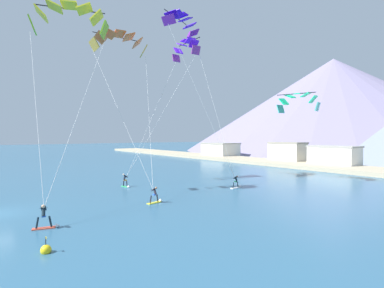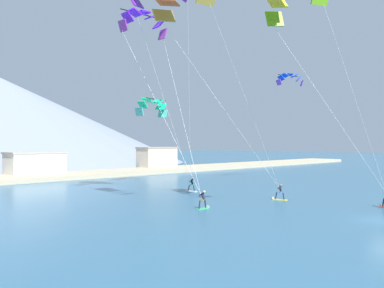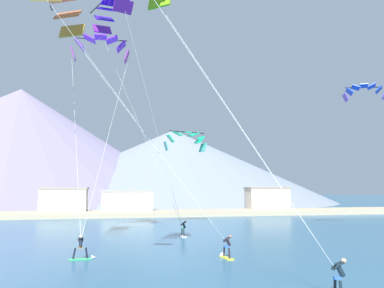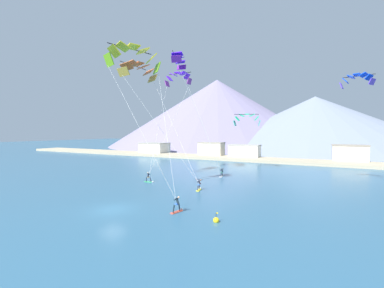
% 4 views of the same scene
% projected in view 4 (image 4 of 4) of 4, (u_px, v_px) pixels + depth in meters
% --- Properties ---
extents(ground_plane, '(400.00, 400.00, 0.00)m').
position_uv_depth(ground_plane, '(113.00, 210.00, 26.71)').
color(ground_plane, '#2D5B7A').
extents(kitesurfer_near_lead, '(0.75, 1.78, 1.63)m').
position_uv_depth(kitesurfer_near_lead, '(199.00, 187.00, 35.65)').
color(kitesurfer_near_lead, yellow).
rests_on(kitesurfer_near_lead, ground).
extents(kitesurfer_near_trail, '(0.63, 1.77, 1.62)m').
position_uv_depth(kitesurfer_near_trail, '(222.00, 174.00, 46.42)').
color(kitesurfer_near_trail, white).
rests_on(kitesurfer_near_trail, ground).
extents(kitesurfer_mid_center, '(1.76, 0.60, 1.71)m').
position_uv_depth(kitesurfer_mid_center, '(150.00, 179.00, 41.14)').
color(kitesurfer_mid_center, '#33B266').
rests_on(kitesurfer_mid_center, ground).
extents(kitesurfer_far_left, '(0.82, 1.78, 1.78)m').
position_uv_depth(kitesurfer_far_left, '(178.00, 207.00, 25.94)').
color(kitesurfer_far_left, '#E54C33').
rests_on(kitesurfer_far_left, ground).
extents(parafoil_kite_near_lead, '(13.14, 7.19, 18.08)m').
position_uv_depth(parafoil_kite_near_lead, '(138.00, 70.00, 41.61)').
color(parafoil_kite_near_lead, '#B28F32').
extents(parafoil_kite_near_trail, '(9.25, 6.53, 20.82)m').
position_uv_depth(parafoil_kite_near_trail, '(179.00, 59.00, 46.09)').
color(parafoil_kite_near_trail, '#691D9C').
extents(parafoil_kite_mid_center, '(5.47, 9.29, 17.90)m').
position_uv_depth(parafoil_kite_mid_center, '(178.00, 78.00, 47.91)').
color(parafoil_kite_mid_center, '#7F2D8E').
extents(parafoil_kite_far_left, '(10.70, 7.66, 17.77)m').
position_uv_depth(parafoil_kite_far_left, '(134.00, 55.00, 32.60)').
color(parafoil_kite_far_left, '#67A617').
extents(parafoil_kite_distant_high_outer, '(5.62, 2.80, 2.59)m').
position_uv_depth(parafoil_kite_distant_high_outer, '(247.00, 118.00, 53.30)').
color(parafoil_kite_distant_high_outer, '#42B2A2').
extents(parafoil_kite_distant_low_drift, '(4.27, 2.83, 1.89)m').
position_uv_depth(parafoil_kite_distant_low_drift, '(357.00, 79.00, 35.57)').
color(parafoil_kite_distant_low_drift, '#5437B6').
extents(race_marker_buoy, '(0.56, 0.56, 1.02)m').
position_uv_depth(race_marker_buoy, '(216.00, 220.00, 23.07)').
color(race_marker_buoy, yellow).
rests_on(race_marker_buoy, ground).
extents(shoreline_strip, '(180.00, 10.00, 0.70)m').
position_uv_depth(shoreline_strip, '(247.00, 159.00, 72.74)').
color(shoreline_strip, tan).
rests_on(shoreline_strip, ground).
extents(shore_building_harbour_front, '(8.19, 4.23, 4.82)m').
position_uv_depth(shore_building_harbour_front, '(350.00, 154.00, 64.73)').
color(shore_building_harbour_front, beige).
rests_on(shore_building_harbour_front, ground).
extents(shore_building_promenade_mid, '(7.97, 4.36, 4.75)m').
position_uv_depth(shore_building_promenade_mid, '(211.00, 150.00, 81.35)').
color(shore_building_promenade_mid, beige).
rests_on(shore_building_promenade_mid, ground).
extents(shore_building_quay_east, '(9.10, 4.74, 4.26)m').
position_uv_depth(shore_building_quay_east, '(245.00, 152.00, 76.13)').
color(shore_building_quay_east, silver).
rests_on(shore_building_quay_east, ground).
extents(shore_building_quay_west, '(9.57, 6.88, 4.18)m').
position_uv_depth(shore_building_quay_west, '(155.00, 148.00, 91.11)').
color(shore_building_quay_west, silver).
rests_on(shore_building_quay_west, ground).
extents(mountain_peak_west_ridge, '(121.31, 121.31, 37.97)m').
position_uv_depth(mountain_peak_west_ridge, '(217.00, 113.00, 148.85)').
color(mountain_peak_west_ridge, gray).
rests_on(mountain_peak_west_ridge, ground).
extents(mountain_peak_central_summit, '(105.72, 105.72, 24.49)m').
position_uv_depth(mountain_peak_central_summit, '(315.00, 123.00, 120.32)').
color(mountain_peak_central_summit, gray).
rests_on(mountain_peak_central_summit, ground).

